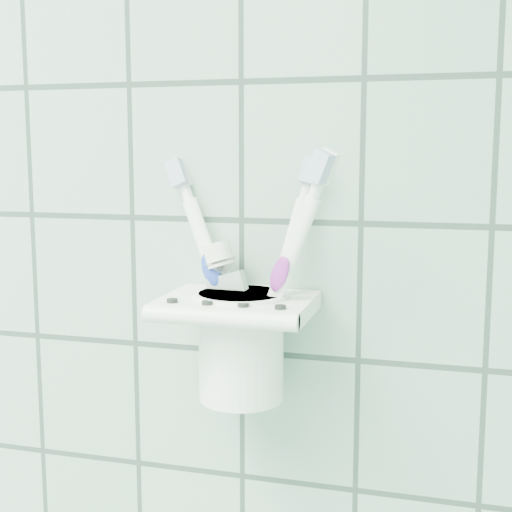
{
  "coord_description": "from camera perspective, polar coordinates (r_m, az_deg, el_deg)",
  "views": [
    {
      "loc": [
        0.82,
        0.6,
        1.43
      ],
      "look_at": [
        0.68,
        1.1,
        1.35
      ],
      "focal_mm": 50.0,
      "sensor_mm": 36.0,
      "label": 1
    }
  ],
  "objects": [
    {
      "name": "holder_bracket",
      "position": [
        0.59,
        -1.45,
        -4.11
      ],
      "size": [
        0.12,
        0.1,
        0.04
      ],
      "color": "white",
      "rests_on": "wall_back"
    },
    {
      "name": "cup",
      "position": [
        0.6,
        -1.19,
        -6.84
      ],
      "size": [
        0.08,
        0.08,
        0.09
      ],
      "color": "white",
      "rests_on": "holder_bracket"
    },
    {
      "name": "toothbrush_pink",
      "position": [
        0.58,
        -0.02,
        -0.64
      ],
      "size": [
        0.09,
        0.06,
        0.21
      ],
      "rotation": [
        -0.25,
        -0.44,
        0.01
      ],
      "color": "white",
      "rests_on": "cup"
    },
    {
      "name": "toothbrush_orange",
      "position": [
        0.6,
        -1.25,
        -0.34
      ],
      "size": [
        0.08,
        0.04,
        0.21
      ],
      "rotation": [
        -0.04,
        0.4,
        -0.45
      ],
      "color": "white",
      "rests_on": "cup"
    },
    {
      "name": "toothbrush_blue",
      "position": [
        0.58,
        -0.43,
        -1.22
      ],
      "size": [
        0.05,
        0.05,
        0.2
      ],
      "rotation": [
        -0.24,
        0.2,
        -0.08
      ],
      "color": "white",
      "rests_on": "cup"
    },
    {
      "name": "toothpaste_tube",
      "position": [
        0.6,
        -0.14,
        -3.79
      ],
      "size": [
        0.06,
        0.03,
        0.14
      ],
      "rotation": [
        -0.09,
        -0.31,
        -0.03
      ],
      "color": "silver",
      "rests_on": "cup"
    }
  ]
}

